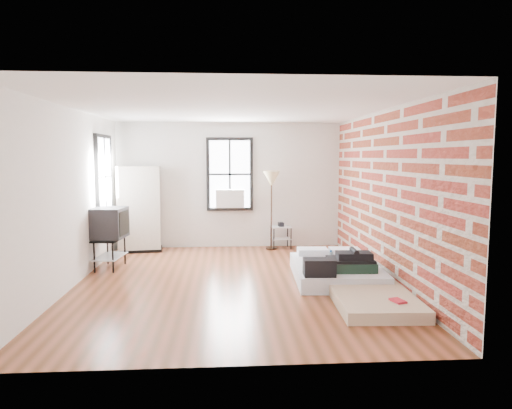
{
  "coord_description": "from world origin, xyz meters",
  "views": [
    {
      "loc": [
        -0.09,
        -7.27,
        2.04
      ],
      "look_at": [
        0.41,
        0.3,
        1.25
      ],
      "focal_mm": 32.0,
      "sensor_mm": 36.0,
      "label": 1
    }
  ],
  "objects": [
    {
      "name": "ground",
      "position": [
        0.0,
        0.0,
        0.0
      ],
      "size": [
        6.0,
        6.0,
        0.0
      ],
      "primitive_type": "plane",
      "color": "#593017",
      "rests_on": "ground"
    },
    {
      "name": "room_shell",
      "position": [
        0.23,
        0.36,
        1.74
      ],
      "size": [
        5.02,
        6.02,
        2.8
      ],
      "color": "silver",
      "rests_on": "ground"
    },
    {
      "name": "mattress_main",
      "position": [
        1.74,
        0.11,
        0.17
      ],
      "size": [
        1.48,
        1.95,
        0.6
      ],
      "rotation": [
        0.0,
        0.0,
        -0.05
      ],
      "color": "silver",
      "rests_on": "ground"
    },
    {
      "name": "mattress_bare",
      "position": [
        1.93,
        -0.86,
        0.13
      ],
      "size": [
        1.16,
        2.08,
        0.44
      ],
      "rotation": [
        0.0,
        0.0,
        -0.04
      ],
      "color": "#CDB694",
      "rests_on": "ground"
    },
    {
      "name": "wardrobe",
      "position": [
        -1.96,
        2.65,
        0.92
      ],
      "size": [
        0.99,
        0.65,
        1.84
      ],
      "rotation": [
        0.0,
        0.0,
        0.13
      ],
      "color": "black",
      "rests_on": "ground"
    },
    {
      "name": "side_table",
      "position": [
        1.13,
        2.72,
        0.39
      ],
      "size": [
        0.48,
        0.41,
        0.59
      ],
      "rotation": [
        0.0,
        0.0,
        0.12
      ],
      "color": "black",
      "rests_on": "ground"
    },
    {
      "name": "floor_lamp",
      "position": [
        0.91,
        2.65,
        1.48
      ],
      "size": [
        0.37,
        0.37,
        1.73
      ],
      "color": "black",
      "rests_on": "ground"
    },
    {
      "name": "tv_stand",
      "position": [
        -2.21,
        1.11,
        0.81
      ],
      "size": [
        0.62,
        0.83,
        1.12
      ],
      "rotation": [
        0.0,
        0.0,
        -0.1
      ],
      "color": "black",
      "rests_on": "ground"
    }
  ]
}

